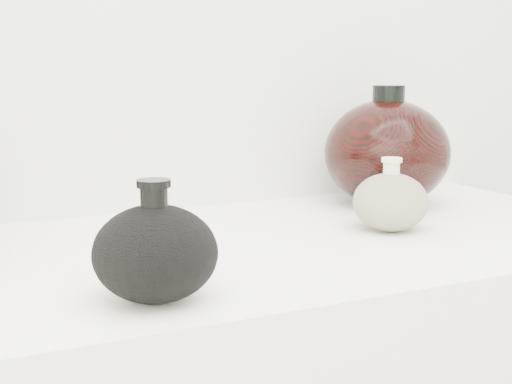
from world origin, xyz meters
name	(u,v)px	position (x,y,z in m)	size (l,w,h in m)	color
black_gourd_vase	(155,252)	(-0.13, 0.78, 0.95)	(0.12, 0.12, 0.12)	black
cream_gourd_vase	(390,201)	(0.25, 0.93, 0.94)	(0.11, 0.11, 0.10)	beige
right_round_pot	(387,152)	(0.35, 1.08, 0.99)	(0.26, 0.26, 0.19)	black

